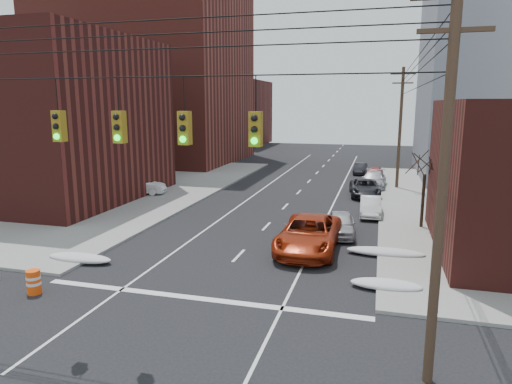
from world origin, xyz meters
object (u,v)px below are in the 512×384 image
Objects in this scene: red_pickup at (309,234)px; parked_car_a at (341,224)px; parked_car_f at (360,169)px; parked_car_e at (374,173)px; lot_car_b at (147,175)px; parked_car_b at (370,206)px; parked_car_d at (374,180)px; parked_car_c at (365,188)px; lot_car_c at (82,185)px; lot_car_a at (140,186)px; lot_car_d at (113,174)px; construction_barrel at (34,282)px.

parked_car_a is (1.41, 3.38, -0.21)m from red_pickup.
parked_car_f is (0.00, 25.17, -0.09)m from parked_car_a.
lot_car_b reaches higher than parked_car_e.
parked_car_b is 22.56m from lot_car_b.
lot_car_b is (-21.41, -3.99, 0.14)m from parked_car_d.
red_pickup is at bearing -117.74° from parked_car_a.
parked_car_d reaches higher than parked_car_e.
lot_car_c is at bearing -172.12° from parked_car_c.
lot_car_a is (-18.60, -4.89, 0.13)m from parked_car_c.
lot_car_d is at bearing 144.11° from red_pickup.
parked_car_f is 0.68× the size of lot_car_b.
parked_car_e is at bearing 92.85° from parked_car_d.
red_pickup reaches higher than lot_car_b.
parked_car_d is 1.25× the size of lot_car_a.
parked_car_c is at bearing 93.49° from parked_car_b.
red_pickup is 1.60× the size of parked_car_a.
lot_car_b is (-20.75, 0.13, 0.19)m from parked_car_c.
lot_car_d is at bearing -149.71° from parked_car_f.
parked_car_f is 24.92m from lot_car_a.
lot_car_a is 0.83× the size of lot_car_c.
red_pickup reaches higher than lot_car_c.
parked_car_b reaches higher than parked_car_e.
red_pickup is at bearing -104.63° from parked_car_c.
lot_car_b is at bearing -166.59° from parked_car_d.
parked_car_d is at bearing -100.63° from lot_car_d.
parked_car_e is 3.71× the size of construction_barrel.
red_pickup is 1.27× the size of parked_car_c.
construction_barrel is (8.22, -24.70, -0.39)m from lot_car_b.
construction_barrel is (-12.54, -24.57, -0.20)m from parked_car_c.
red_pickup is 27.48m from lot_car_d.
lot_car_a is 7.93m from lot_car_d.
parked_car_e is 0.89× the size of lot_car_a.
parked_car_d is 1.19× the size of lot_car_d.
parked_car_e is (1.60, 21.97, -0.06)m from parked_car_a.
lot_car_d is (-0.88, 6.27, 0.02)m from lot_car_c.
parked_car_f is at bearing 72.72° from construction_barrel.
parked_car_d is at bearing 65.30° from construction_barrel.
parked_car_d is at bearing -83.25° from parked_car_e.
parked_car_e is at bearing 68.83° from construction_barrel.
lot_car_b is at bearing -11.34° from lot_car_c.
parked_car_e reaches higher than construction_barrel.
red_pickup is at bearing -90.03° from parked_car_e.
lot_car_d is at bearing 173.04° from parked_car_c.
parked_car_a is 19.22m from lot_car_a.
construction_barrel is (-13.19, -28.69, -0.25)m from parked_car_d.
lot_car_a reaches higher than parked_car_c.
lot_car_c is at bearing 89.90° from lot_car_a.
parked_car_e is at bearing 80.78° from parked_car_a.
construction_barrel is (-11.59, -12.10, -0.18)m from parked_car_a.
parked_car_b is 19.37m from lot_car_a.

